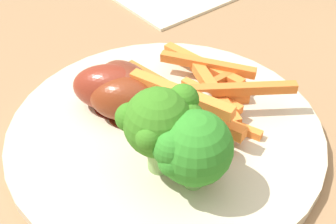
{
  "coord_description": "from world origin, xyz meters",
  "views": [
    {
      "loc": [
        0.2,
        0.16,
        1.01
      ],
      "look_at": [
        -0.07,
        0.0,
        0.74
      ],
      "focal_mm": 48.35,
      "sensor_mm": 36.0,
      "label": 1
    }
  ],
  "objects": [
    {
      "name": "broccoli_floret_back",
      "position": [
        -0.02,
        0.05,
        0.77
      ],
      "size": [
        0.06,
        0.06,
        0.07
      ],
      "color": "#76B456",
      "rests_on": "dinner_plate"
    },
    {
      "name": "chicken_drumstick_near",
      "position": [
        -0.07,
        -0.04,
        0.75
      ],
      "size": [
        0.07,
        0.12,
        0.04
      ],
      "color": "#4B1A10",
      "rests_on": "dinner_plate"
    },
    {
      "name": "chicken_drumstick_extra",
      "position": [
        -0.07,
        -0.05,
        0.75
      ],
      "size": [
        0.08,
        0.13,
        0.05
      ],
      "color": "#58190F",
      "rests_on": "dinner_plate"
    },
    {
      "name": "chicken_drumstick_far",
      "position": [
        -0.07,
        -0.03,
        0.75
      ],
      "size": [
        0.08,
        0.11,
        0.04
      ],
      "color": "#521B0C",
      "rests_on": "dinner_plate"
    },
    {
      "name": "carrot_fries_pile",
      "position": [
        -0.11,
        0.02,
        0.74
      ],
      "size": [
        0.11,
        0.16,
        0.05
      ],
      "color": "orange",
      "rests_on": "dinner_plate"
    },
    {
      "name": "dinner_plate",
      "position": [
        -0.07,
        0.0,
        0.72
      ],
      "size": [
        0.3,
        0.3,
        0.01
      ],
      "primitive_type": "cylinder",
      "color": "beige",
      "rests_on": "dining_table"
    },
    {
      "name": "broccoli_floret_middle",
      "position": [
        -0.02,
        0.02,
        0.77
      ],
      "size": [
        0.05,
        0.05,
        0.07
      ],
      "color": "#79B860",
      "rests_on": "dinner_plate"
    },
    {
      "name": "broccoli_floret_front",
      "position": [
        -0.02,
        0.02,
        0.78
      ],
      "size": [
        0.06,
        0.06,
        0.08
      ],
      "color": "#86B15F",
      "rests_on": "dinner_plate"
    }
  ]
}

